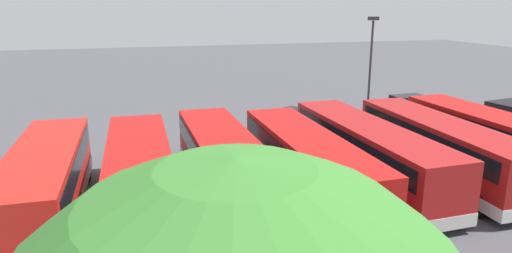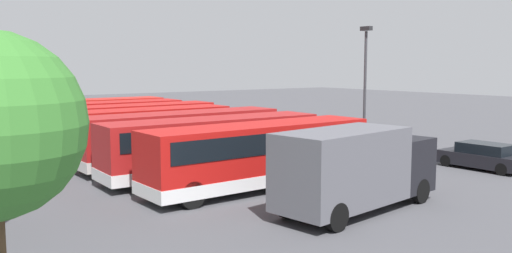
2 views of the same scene
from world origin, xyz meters
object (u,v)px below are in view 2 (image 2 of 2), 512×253
(bus_single_deck_fifth, at_px, (132,125))
(box_truck_blue, at_px, (356,167))
(bus_single_deck_near_end, at_px, (260,153))
(bus_single_deck_third, at_px, (182,136))
(car_small_green, at_px, (316,138))
(bus_single_deck_fourth, at_px, (141,131))
(lamp_post_tall, at_px, (365,83))
(bus_single_deck_sixth, at_px, (105,121))
(bus_single_deck_seventh, at_px, (95,116))
(car_hatchback_silver, at_px, (482,156))
(bus_single_deck_second, at_px, (213,145))

(bus_single_deck_fifth, bearing_deg, box_truck_blue, -178.24)
(bus_single_deck_near_end, height_order, bus_single_deck_fifth, same)
(bus_single_deck_third, distance_m, car_small_green, 10.33)
(bus_single_deck_fourth, height_order, lamp_post_tall, lamp_post_tall)
(bus_single_deck_third, height_order, car_small_green, bus_single_deck_third)
(bus_single_deck_near_end, xyz_separation_m, bus_single_deck_sixth, (18.20, 0.41, -0.00))
(bus_single_deck_third, relative_size, lamp_post_tall, 1.53)
(bus_single_deck_near_end, relative_size, bus_single_deck_fourth, 1.01)
(bus_single_deck_seventh, bearing_deg, bus_single_deck_fifth, 179.18)
(bus_single_deck_fourth, bearing_deg, bus_single_deck_sixth, -3.79)
(bus_single_deck_third, distance_m, car_hatchback_silver, 16.42)
(bus_single_deck_second, xyz_separation_m, car_hatchback_silver, (-6.83, -12.73, -0.92))
(bus_single_deck_fifth, xyz_separation_m, lamp_post_tall, (-12.30, -9.00, 2.93))
(bus_single_deck_near_end, relative_size, car_hatchback_silver, 2.56)
(bus_single_deck_second, bearing_deg, bus_single_deck_seventh, -1.62)
(car_small_green, distance_m, lamp_post_tall, 6.72)
(bus_single_deck_near_end, height_order, bus_single_deck_sixth, same)
(bus_single_deck_seventh, distance_m, car_small_green, 17.51)
(bus_single_deck_fourth, xyz_separation_m, car_small_green, (-3.34, -11.14, -0.92))
(bus_single_deck_fourth, height_order, bus_single_deck_sixth, same)
(bus_single_deck_sixth, bearing_deg, box_truck_blue, -177.30)
(bus_single_deck_fourth, bearing_deg, car_small_green, -106.69)
(bus_single_deck_second, xyz_separation_m, bus_single_deck_third, (3.85, -0.29, 0.00))
(bus_single_deck_seventh, xyz_separation_m, lamp_post_tall, (-19.68, -8.90, 2.93))
(bus_single_deck_near_end, relative_size, lamp_post_tall, 1.46)
(bus_single_deck_near_end, bearing_deg, car_hatchback_silver, -104.83)
(bus_single_deck_third, height_order, car_hatchback_silver, bus_single_deck_third)
(bus_single_deck_third, bearing_deg, car_small_green, -89.03)
(bus_single_deck_sixth, relative_size, car_hatchback_silver, 2.52)
(bus_single_deck_near_end, height_order, box_truck_blue, box_truck_blue)
(lamp_post_tall, bearing_deg, bus_single_deck_fifth, 36.21)
(box_truck_blue, bearing_deg, car_hatchback_silver, -80.84)
(bus_single_deck_second, distance_m, car_hatchback_silver, 14.47)
(box_truck_blue, bearing_deg, bus_single_deck_sixth, 2.70)
(bus_single_deck_fourth, distance_m, car_hatchback_silver, 19.47)
(bus_single_deck_near_end, xyz_separation_m, car_hatchback_silver, (-3.29, -12.40, -0.92))
(car_small_green, bearing_deg, bus_single_deck_second, 110.85)
(bus_single_deck_fourth, bearing_deg, box_truck_blue, -174.37)
(bus_single_deck_second, height_order, bus_single_deck_fifth, same)
(bus_single_deck_near_end, bearing_deg, bus_single_deck_sixth, 1.29)
(bus_single_deck_fifth, bearing_deg, bus_single_deck_seventh, -0.82)
(car_small_green, bearing_deg, lamp_post_tall, 167.85)
(bus_single_deck_second, bearing_deg, box_truck_blue, -173.35)
(car_hatchback_silver, bearing_deg, bus_single_deck_second, 61.77)
(bus_single_deck_near_end, distance_m, bus_single_deck_sixth, 18.21)
(bus_single_deck_near_end, relative_size, bus_single_deck_fifth, 1.01)
(bus_single_deck_sixth, bearing_deg, car_small_green, -134.91)
(bus_single_deck_seventh, bearing_deg, bus_single_deck_sixth, 170.65)
(bus_single_deck_fourth, height_order, car_hatchback_silver, bus_single_deck_fourth)
(bus_single_deck_near_end, xyz_separation_m, car_small_green, (7.57, -10.25, -0.92))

